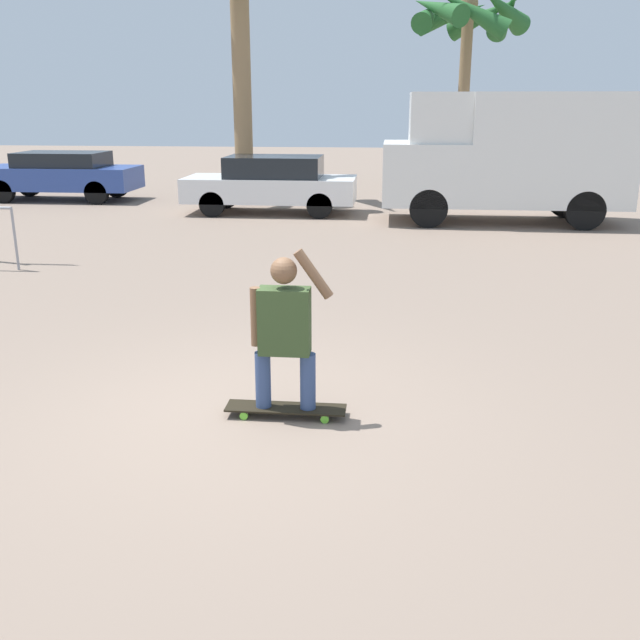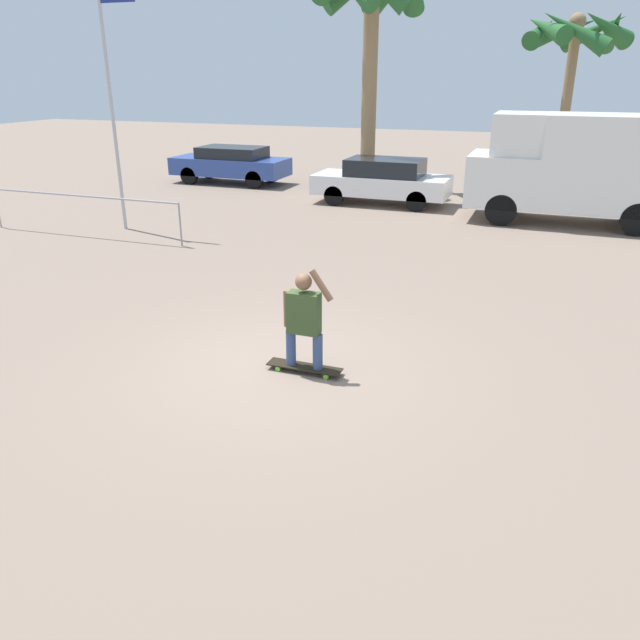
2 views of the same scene
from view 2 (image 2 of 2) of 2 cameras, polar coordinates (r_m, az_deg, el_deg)
name	(u,v)px [view 2 (image 2 of 2)]	position (r m, az deg, el deg)	size (l,w,h in m)	color
ground_plane	(278,368)	(9.09, -3.85, -4.38)	(80.00, 80.00, 0.00)	gray
skateboard	(304,367)	(8.92, -1.44, -4.32)	(1.09, 0.26, 0.09)	black
person_skateboarder	(304,315)	(8.60, -1.49, 0.42)	(0.73, 0.23, 1.46)	#384C7A
camper_van	(578,165)	(18.95, 22.55, 12.94)	(5.55, 2.10, 2.95)	black
parked_car_white	(382,180)	(20.59, 5.73, 12.59)	(4.32, 1.77, 1.43)	black
parked_car_blue	(231,164)	(24.71, -8.16, 13.97)	(4.42, 1.74, 1.37)	black
palm_tree_near_van	(576,36)	(25.55, 22.36, 22.87)	(3.89, 3.83, 6.13)	#8E704C
flagpole	(112,88)	(17.56, -18.47, 19.48)	(1.08, 0.12, 6.30)	#B7B7BC
plaza_railing_segment	(81,200)	(17.35, -20.97, 10.18)	(5.82, 0.05, 1.08)	#99999E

